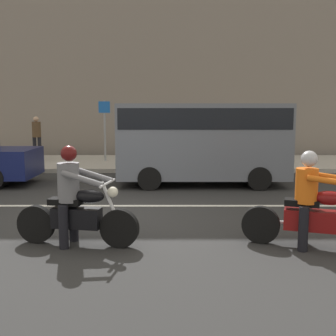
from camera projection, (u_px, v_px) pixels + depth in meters
ground_plane at (108, 216)px, 8.53m from camera, size 80.00×80.00×0.00m
sidewalk_slab at (136, 163)px, 16.44m from camera, size 40.00×4.40×0.14m
building_facade at (140, 23)px, 18.98m from camera, size 40.00×1.40×12.10m
lane_marking_stripe at (72, 206)px, 9.41m from camera, size 18.00×0.14×0.01m
motorcycle_with_rider_gray at (74, 205)px, 6.61m from camera, size 2.01×0.74×1.60m
motorcycle_with_rider_orange_stripe at (311, 208)px, 6.49m from camera, size 2.13×0.93×1.53m
parked_van_slate_gray at (200, 138)px, 11.93m from camera, size 4.74×1.96×2.31m
street_sign_post at (103, 124)px, 16.31m from camera, size 0.44×0.08×2.35m
pedestrian_bystander at (35, 135)px, 16.53m from camera, size 0.34×0.34×1.74m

